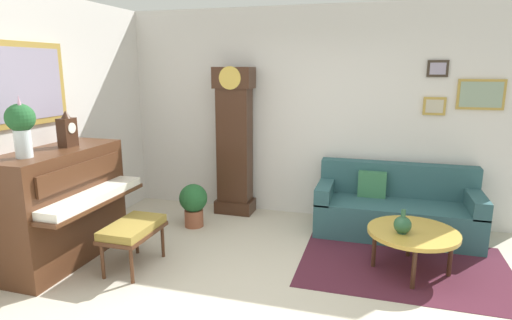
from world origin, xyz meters
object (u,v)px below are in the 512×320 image
object	(u,v)px
piano	(61,205)
coffee_table	(413,233)
potted_plant	(193,202)
couch	(395,209)
piano_bench	(133,230)
flower_vase	(21,124)
grandfather_clock	(235,145)
mantel_clock	(67,130)
green_jug	(403,225)

from	to	relation	value
piano	coffee_table	size ratio (longest dim) A/B	1.64
coffee_table	potted_plant	world-z (taller)	potted_plant
piano	potted_plant	world-z (taller)	piano
couch	piano_bench	bearing A→B (deg)	-146.42
flower_vase	coffee_table	bearing A→B (deg)	17.82
grandfather_clock	flower_vase	xyz separation A→B (m)	(-1.25, -2.33, 0.55)
piano	mantel_clock	xyz separation A→B (m)	(0.00, 0.19, 0.76)
piano_bench	couch	size ratio (longest dim) A/B	0.37
couch	flower_vase	xyz separation A→B (m)	(-3.40, -2.15, 1.20)
mantel_clock	green_jug	distance (m)	3.55
piano_bench	green_jug	size ratio (longest dim) A/B	2.92
piano_bench	grandfather_clock	size ratio (longest dim) A/B	0.34
green_jug	potted_plant	bearing A→B (deg)	166.12
piano_bench	green_jug	xyz separation A→B (m)	(2.61, 0.60, 0.12)
grandfather_clock	coffee_table	bearing A→B (deg)	-27.57
piano_bench	flower_vase	distance (m)	1.44
flower_vase	potted_plant	bearing A→B (deg)	60.96
piano	couch	size ratio (longest dim) A/B	0.76
couch	flower_vase	bearing A→B (deg)	-147.74
coffee_table	piano	bearing A→B (deg)	-168.09
piano_bench	mantel_clock	xyz separation A→B (m)	(-0.81, 0.15, 0.96)
mantel_clock	green_jug	bearing A→B (deg)	7.53
piano_bench	couch	world-z (taller)	couch
piano	coffee_table	bearing A→B (deg)	11.91
grandfather_clock	green_jug	bearing A→B (deg)	-30.77
couch	potted_plant	size ratio (longest dim) A/B	3.39
piano_bench	potted_plant	xyz separation A→B (m)	(0.10, 1.22, -0.08)
grandfather_clock	flower_vase	size ratio (longest dim) A/B	3.50
mantel_clock	flower_vase	size ratio (longest dim) A/B	0.66
grandfather_clock	potted_plant	xyz separation A→B (m)	(-0.33, -0.67, -0.64)
flower_vase	couch	bearing A→B (deg)	32.26
piano	grandfather_clock	distance (m)	2.33
grandfather_clock	flower_vase	distance (m)	2.70
grandfather_clock	mantel_clock	world-z (taller)	grandfather_clock
piano	grandfather_clock	world-z (taller)	grandfather_clock
piano_bench	green_jug	bearing A→B (deg)	13.05
piano_bench	green_jug	world-z (taller)	green_jug
piano	coffee_table	distance (m)	3.61
green_jug	potted_plant	distance (m)	2.59
piano_bench	coffee_table	size ratio (longest dim) A/B	0.80
piano_bench	coffee_table	world-z (taller)	piano_bench
potted_plant	piano_bench	bearing A→B (deg)	-94.84
piano_bench	grandfather_clock	world-z (taller)	grandfather_clock
flower_vase	green_jug	distance (m)	3.71
grandfather_clock	coffee_table	distance (m)	2.63
piano	coffee_table	world-z (taller)	piano
piano_bench	couch	bearing A→B (deg)	33.58
piano	flower_vase	distance (m)	0.99
potted_plant	green_jug	bearing A→B (deg)	-13.88
mantel_clock	green_jug	xyz separation A→B (m)	(3.42, 0.45, -0.84)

